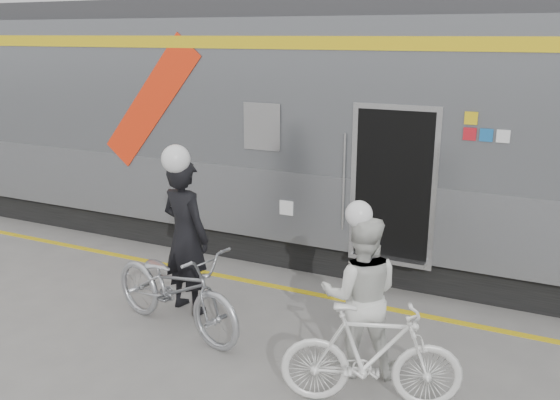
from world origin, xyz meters
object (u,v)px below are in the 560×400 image
Objects in this scene: bicycle_left at (175,288)px; bicycle_right at (371,356)px; man at (186,236)px; woman at (361,296)px.

bicycle_right is at bearing -85.59° from bicycle_left.
woman is at bearing -175.97° from man.
woman is (2.52, -0.44, -0.15)m from man.
man is 0.95× the size of bicycle_left.
woman is 0.72m from bicycle_right.
bicycle_right is (2.82, -0.99, -0.50)m from man.
man is 2.57m from woman.
man reaches higher than woman.
woman reaches higher than bicycle_left.
man is at bearing 33.96° from bicycle_left.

